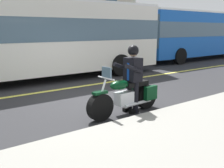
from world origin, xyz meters
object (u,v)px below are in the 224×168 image
object	(u,v)px
rider_main	(132,73)
bus_far	(200,33)
motorcycle_main	(127,96)
bus_near	(42,35)

from	to	relation	value
rider_main	bus_far	bearing A→B (deg)	-151.57
motorcycle_main	bus_near	bearing A→B (deg)	-89.61
motorcycle_main	bus_near	xyz separation A→B (m)	(0.04, -5.54, 1.42)
rider_main	bus_near	world-z (taller)	bus_near
rider_main	bus_far	size ratio (longest dim) A/B	0.16
motorcycle_main	bus_far	world-z (taller)	bus_far
rider_main	bus_near	xyz separation A→B (m)	(0.23, -5.53, 0.84)
rider_main	bus_far	distance (m)	13.66
motorcycle_main	rider_main	bearing A→B (deg)	-175.83
motorcycle_main	bus_near	world-z (taller)	bus_near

